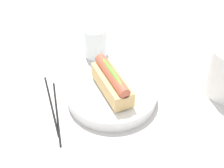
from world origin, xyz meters
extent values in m
plane|color=beige|center=(0.00, 0.00, 0.00)|extent=(2.40, 2.40, 0.00)
cylinder|color=white|center=(0.03, 0.01, 0.01)|extent=(0.22, 0.22, 0.03)
torus|color=white|center=(0.03, 0.01, 0.03)|extent=(0.23, 0.23, 0.01)
cube|color=#DBB270|center=(0.03, 0.01, 0.05)|extent=(0.16, 0.08, 0.04)
cylinder|color=#BC563D|center=(0.03, 0.01, 0.08)|extent=(0.15, 0.06, 0.03)
ellipsoid|color=olive|center=(0.03, 0.01, 0.09)|extent=(0.11, 0.04, 0.01)
cylinder|color=white|center=(-0.18, 0.00, 0.04)|extent=(0.07, 0.07, 0.09)
cylinder|color=silver|center=(-0.18, 0.00, 0.04)|extent=(0.06, 0.06, 0.07)
cylinder|color=black|center=(0.05, -0.13, 0.00)|extent=(0.22, 0.01, 0.01)
cylinder|color=black|center=(0.02, -0.14, 0.00)|extent=(0.22, 0.03, 0.01)
camera|label=1|loc=(0.65, -0.10, 0.58)|focal=54.62mm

